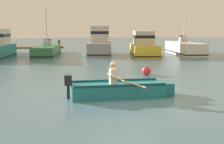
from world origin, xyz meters
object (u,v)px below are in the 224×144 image
object	(u,v)px
moored_boat_yellow	(144,47)
moored_boat_green	(47,51)
moored_boat_grey	(100,44)
rowboat_with_person	(119,89)
moored_boat_white	(184,48)
mooring_buoy	(146,71)

from	to	relation	value
moored_boat_yellow	moored_boat_green	bearing A→B (deg)	167.75
moored_boat_green	moored_boat_grey	size ratio (longest dim) A/B	1.15
moored_boat_yellow	rowboat_with_person	bearing A→B (deg)	-109.29
moored_boat_green	moored_boat_white	distance (m)	11.90
moored_boat_white	moored_boat_grey	bearing A→B (deg)	175.98
moored_boat_white	mooring_buoy	size ratio (longest dim) A/B	14.77
rowboat_with_person	moored_boat_green	world-z (taller)	moored_boat_green
moored_boat_white	mooring_buoy	xyz separation A→B (m)	(-6.75, -10.99, -0.28)
moored_boat_green	mooring_buoy	bearing A→B (deg)	-66.29
moored_boat_yellow	moored_boat_grey	bearing A→B (deg)	155.90
moored_boat_grey	rowboat_with_person	bearing A→B (deg)	-95.66
moored_boat_grey	moored_boat_yellow	bearing A→B (deg)	-24.10
moored_boat_green	moored_boat_white	bearing A→B (deg)	-3.36
rowboat_with_person	moored_boat_green	distance (m)	16.28
moored_boat_grey	mooring_buoy	xyz separation A→B (m)	(0.67, -11.51, -0.69)
rowboat_with_person	moored_boat_yellow	world-z (taller)	moored_boat_yellow
rowboat_with_person	mooring_buoy	bearing A→B (deg)	62.64
moored_boat_green	moored_boat_yellow	distance (m)	8.09
rowboat_with_person	mooring_buoy	size ratio (longest dim) A/B	8.45
mooring_buoy	moored_boat_green	bearing A→B (deg)	113.71
moored_boat_grey	mooring_buoy	distance (m)	11.55
mooring_buoy	moored_boat_white	bearing A→B (deg)	58.45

